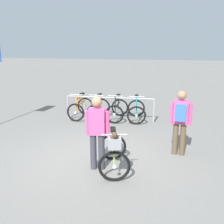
{
  "coord_description": "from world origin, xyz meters",
  "views": [
    {
      "loc": [
        1.7,
        -5.58,
        2.73
      ],
      "look_at": [
        0.3,
        0.76,
        1.0
      ],
      "focal_mm": 41.5,
      "sensor_mm": 36.0,
      "label": 1
    }
  ],
  "objects": [
    {
      "name": "racked_bike_white",
      "position": [
        -0.8,
        3.41,
        0.37
      ],
      "size": [
        0.7,
        1.11,
        0.97
      ],
      "color": "black",
      "rests_on": "ground"
    },
    {
      "name": "bike_rack_rail",
      "position": [
        -0.34,
        3.25,
        0.66
      ],
      "size": [
        3.21,
        0.18,
        0.88
      ],
      "color": "#99999E",
      "rests_on": "ground"
    },
    {
      "name": "pedestrian_with_backpack",
      "position": [
        2.02,
        0.7,
        0.94
      ],
      "size": [
        0.53,
        0.36,
        1.64
      ],
      "color": "brown",
      "rests_on": "ground"
    },
    {
      "name": "racked_bike_black",
      "position": [
        -0.1,
        3.44,
        0.37
      ],
      "size": [
        0.66,
        1.1,
        0.97
      ],
      "color": "black",
      "rests_on": "ground"
    },
    {
      "name": "racked_bike_orange",
      "position": [
        -1.5,
        3.38,
        0.37
      ],
      "size": [
        0.7,
        1.13,
        0.98
      ],
      "color": "black",
      "rests_on": "ground"
    },
    {
      "name": "person_with_featured_bike",
      "position": [
        0.24,
        -0.48,
        0.91
      ],
      "size": [
        0.53,
        0.24,
        1.64
      ],
      "color": "#383842",
      "rests_on": "ground"
    },
    {
      "name": "featured_bicycle",
      "position": [
        0.62,
        -0.56,
        0.49
      ],
      "size": [
        0.91,
        1.25,
        1.09
      ],
      "color": "black",
      "rests_on": "ground"
    },
    {
      "name": "racked_bike_teal",
      "position": [
        0.6,
        3.46,
        0.37
      ],
      "size": [
        0.8,
        1.19,
        0.98
      ],
      "color": "black",
      "rests_on": "ground"
    },
    {
      "name": "ground_plane",
      "position": [
        0.0,
        0.0,
        0.0
      ],
      "size": [
        80.0,
        80.0,
        0.0
      ],
      "primitive_type": "plane",
      "color": "slate"
    }
  ]
}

